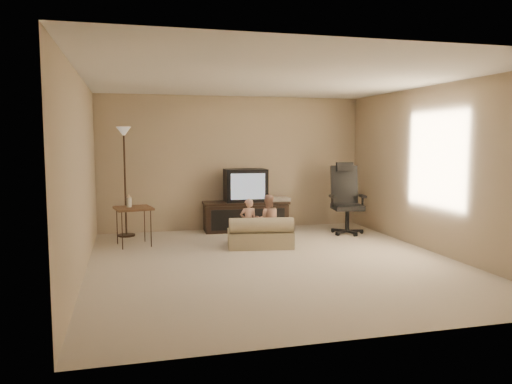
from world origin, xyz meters
TOP-DOWN VIEW (x-y plane):
  - floor at (0.00, 0.00)m, footprint 5.50×5.50m
  - room_shell at (0.00, 0.00)m, footprint 5.50×5.50m
  - tv_stand at (0.18, 2.49)m, footprint 1.63×0.66m
  - office_chair at (1.88, 1.76)m, footprint 0.68×0.71m
  - side_table at (-1.87, 1.62)m, footprint 0.65×0.65m
  - floor_lamp at (-1.99, 2.46)m, footprint 0.30×0.30m
  - child_sofa at (0.05, 0.96)m, footprint 1.09×0.73m
  - toddler_left at (-0.09, 1.18)m, footprint 0.29×0.22m
  - toddler_right at (0.22, 1.15)m, footprint 0.43×0.29m

SIDE VIEW (x-z plane):
  - floor at x=0.00m, z-range 0.00..0.00m
  - child_sofa at x=0.05m, z-range -0.05..0.45m
  - toddler_left at x=-0.09m, z-range 0.00..0.76m
  - toddler_right at x=0.22m, z-range 0.00..0.81m
  - office_chair at x=1.88m, z-range -0.18..1.10m
  - tv_stand at x=0.18m, z-range -0.10..1.05m
  - side_table at x=-1.87m, z-range 0.18..1.02m
  - floor_lamp at x=-1.99m, z-range 0.44..2.35m
  - room_shell at x=0.00m, z-range -1.23..4.27m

